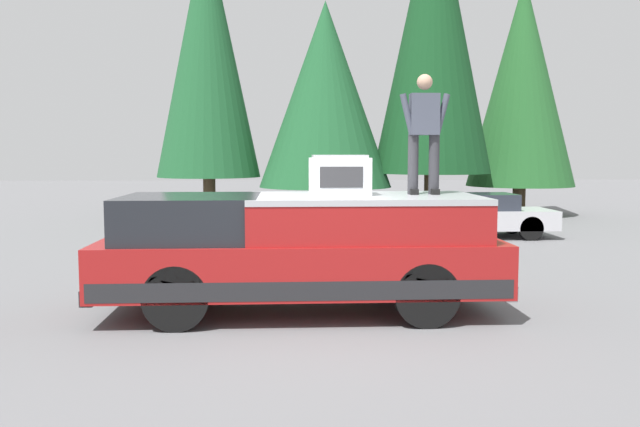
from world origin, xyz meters
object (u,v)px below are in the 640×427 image
object	(u,v)px
pickup_truck	(301,251)
person_on_truck_bed	(424,131)
parked_car_silver	(475,215)
compressor_unit	(339,175)

from	to	relation	value
pickup_truck	person_on_truck_bed	xyz separation A→B (m)	(0.16, -1.75, 1.68)
person_on_truck_bed	parked_car_silver	size ratio (longest dim) A/B	0.41
pickup_truck	person_on_truck_bed	size ratio (longest dim) A/B	3.28
person_on_truck_bed	pickup_truck	bearing A→B (deg)	95.18
pickup_truck	parked_car_silver	distance (m)	9.41
pickup_truck	parked_car_silver	bearing A→B (deg)	-30.85
compressor_unit	person_on_truck_bed	distance (m)	1.36
parked_car_silver	compressor_unit	bearing A→B (deg)	151.79
compressor_unit	parked_car_silver	distance (m)	9.14
person_on_truck_bed	parked_car_silver	distance (m)	8.71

